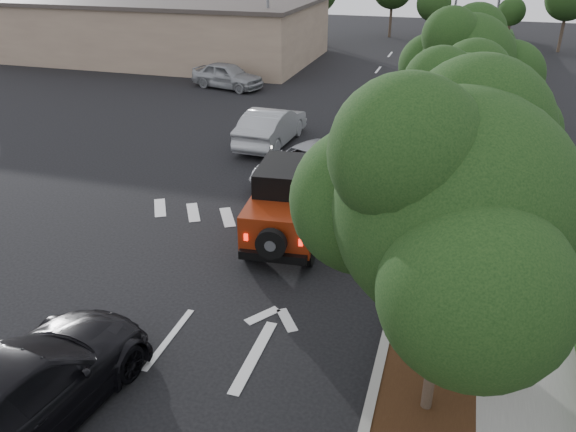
% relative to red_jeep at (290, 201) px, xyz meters
% --- Properties ---
extents(ground, '(120.00, 120.00, 0.00)m').
position_rel_red_jeep_xyz_m(ground, '(-1.15, -5.42, -1.12)').
color(ground, black).
rests_on(ground, ground).
extents(curb, '(0.20, 70.00, 0.15)m').
position_rel_red_jeep_xyz_m(curb, '(3.45, 6.58, -1.05)').
color(curb, '#9E9B93').
rests_on(curb, ground).
extents(planting_strip, '(1.80, 70.00, 0.12)m').
position_rel_red_jeep_xyz_m(planting_strip, '(4.45, 6.58, -1.06)').
color(planting_strip, black).
rests_on(planting_strip, ground).
extents(sidewalk, '(2.00, 70.00, 0.12)m').
position_rel_red_jeep_xyz_m(sidewalk, '(6.35, 6.58, -1.06)').
color(sidewalk, gray).
rests_on(sidewalk, ground).
extents(hedge, '(0.80, 70.00, 0.80)m').
position_rel_red_jeep_xyz_m(hedge, '(7.75, 6.58, -0.72)').
color(hedge, black).
rests_on(hedge, ground).
extents(commercial_building, '(22.00, 12.00, 4.00)m').
position_rel_red_jeep_xyz_m(commercial_building, '(-17.15, 24.58, 0.88)').
color(commercial_building, gray).
rests_on(commercial_building, ground).
extents(transmission_tower, '(7.00, 4.00, 28.00)m').
position_rel_red_jeep_xyz_m(transmission_tower, '(4.85, 42.58, -1.12)').
color(transmission_tower, slate).
rests_on(transmission_tower, ground).
extents(street_tree_near, '(3.80, 3.80, 5.92)m').
position_rel_red_jeep_xyz_m(street_tree_near, '(4.45, -5.92, -1.12)').
color(street_tree_near, black).
rests_on(street_tree_near, ground).
extents(street_tree_mid, '(3.20, 3.20, 5.32)m').
position_rel_red_jeep_xyz_m(street_tree_mid, '(4.45, 1.08, -1.12)').
color(street_tree_mid, black).
rests_on(street_tree_mid, ground).
extents(street_tree_far, '(3.40, 3.40, 5.62)m').
position_rel_red_jeep_xyz_m(street_tree_far, '(4.45, 7.58, -1.12)').
color(street_tree_far, black).
rests_on(street_tree_far, ground).
extents(light_pole_a, '(2.00, 0.22, 9.00)m').
position_rel_red_jeep_xyz_m(light_pole_a, '(-7.65, 20.58, -1.12)').
color(light_pole_a, slate).
rests_on(light_pole_a, ground).
extents(light_pole_b, '(2.00, 0.22, 9.00)m').
position_rel_red_jeep_xyz_m(light_pole_b, '(-8.65, 32.58, -1.12)').
color(light_pole_b, slate).
rests_on(light_pole_b, ground).
extents(red_jeep, '(2.27, 4.43, 2.21)m').
position_rel_red_jeep_xyz_m(red_jeep, '(0.00, 0.00, 0.00)').
color(red_jeep, black).
rests_on(red_jeep, ground).
extents(silver_suv_ahead, '(3.78, 5.15, 1.30)m').
position_rel_red_jeep_xyz_m(silver_suv_ahead, '(-0.65, 4.18, -0.47)').
color(silver_suv_ahead, '#9EA1A5').
rests_on(silver_suv_ahead, ground).
extents(black_suv_oncoming, '(2.86, 5.74, 1.60)m').
position_rel_red_jeep_xyz_m(black_suv_oncoming, '(-2.42, -8.40, -0.32)').
color(black_suv_oncoming, black).
rests_on(black_suv_oncoming, ground).
extents(silver_sedan_oncoming, '(1.86, 4.83, 1.57)m').
position_rel_red_jeep_xyz_m(silver_sedan_oncoming, '(-3.19, 7.82, -0.34)').
color(silver_sedan_oncoming, '#9B9EA2').
rests_on(silver_sedan_oncoming, ground).
extents(parked_suv, '(4.71, 2.80, 1.50)m').
position_rel_red_jeep_xyz_m(parked_suv, '(-8.91, 16.71, -0.37)').
color(parked_suv, '#979A9E').
rests_on(parked_suv, ground).
extents(terracotta_planter, '(0.78, 0.78, 1.36)m').
position_rel_red_jeep_xyz_m(terracotta_planter, '(5.45, -4.44, -0.20)').
color(terracotta_planter, brown).
rests_on(terracotta_planter, ground).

